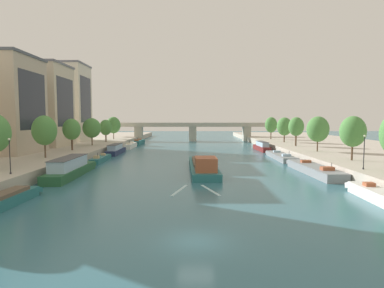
{
  "coord_description": "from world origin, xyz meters",
  "views": [
    {
      "loc": [
        -0.25,
        -21.42,
        8.4
      ],
      "look_at": [
        0.0,
        52.24,
        2.62
      ],
      "focal_mm": 29.98,
      "sensor_mm": 36.0,
      "label": 1
    }
  ],
  "objects": [
    {
      "name": "tree_right_far",
      "position": [
        25.35,
        57.28,
        6.49
      ],
      "size": [
        3.71,
        3.71,
        7.08
      ],
      "color": "brown",
      "rests_on": "quay_right"
    },
    {
      "name": "tree_left_by_lamp",
      "position": [
        -25.85,
        46.66,
        6.18
      ],
      "size": [
        3.71,
        3.71,
        6.7
      ],
      "color": "brown",
      "rests_on": "quay_left"
    },
    {
      "name": "moored_boat_left_midway",
      "position": [
        -18.62,
        55.23,
        1.0
      ],
      "size": [
        2.55,
        13.03,
        2.39
      ],
      "color": "#1E284C",
      "rests_on": "ground"
    },
    {
      "name": "tree_left_past_mid",
      "position": [
        -25.47,
        33.26,
        6.44
      ],
      "size": [
        4.09,
        4.09,
        7.23
      ],
      "color": "brown",
      "rests_on": "quay_left"
    },
    {
      "name": "quay_right",
      "position": [
        38.49,
        55.0,
        0.88
      ],
      "size": [
        36.0,
        170.0,
        1.76
      ],
      "primitive_type": "cube",
      "color": "#B7AD9E",
      "rests_on": "ground"
    },
    {
      "name": "quay_left",
      "position": [
        -38.49,
        55.0,
        0.88
      ],
      "size": [
        36.0,
        170.0,
        1.76
      ],
      "primitive_type": "cube",
      "color": "#B7AD9E",
      "rests_on": "ground"
    },
    {
      "name": "moored_boat_right_lone",
      "position": [
        18.57,
        27.63,
        0.64
      ],
      "size": [
        3.56,
        16.9,
        2.34
      ],
      "color": "gray",
      "rests_on": "ground"
    },
    {
      "name": "moored_boat_right_end",
      "position": [
        18.73,
        10.63,
        0.63
      ],
      "size": [
        2.34,
        10.71,
        2.3
      ],
      "color": "silver",
      "rests_on": "ground"
    },
    {
      "name": "moored_boat_right_upstream",
      "position": [
        18.29,
        63.33,
        1.03
      ],
      "size": [
        2.37,
        12.46,
        2.45
      ],
      "color": "maroon",
      "rests_on": "ground"
    },
    {
      "name": "wake_behind_barge",
      "position": [
        0.09,
        15.86,
        0.01
      ],
      "size": [
        5.6,
        5.96,
        0.03
      ],
      "color": "#A5D1DB",
      "rests_on": "ground"
    },
    {
      "name": "tree_right_third",
      "position": [
        25.37,
        43.73,
        6.31
      ],
      "size": [
        4.4,
        4.4,
        7.16
      ],
      "color": "brown",
      "rests_on": "quay_right"
    },
    {
      "name": "lamppost_right_bank",
      "position": [
        22.39,
        20.47,
        4.26
      ],
      "size": [
        0.28,
        0.28,
        4.56
      ],
      "color": "black",
      "rests_on": "quay_right"
    },
    {
      "name": "tree_right_midway",
      "position": [
        26.17,
        70.09,
        6.24
      ],
      "size": [
        4.24,
        4.24,
        7.08
      ],
      "color": "brown",
      "rests_on": "quay_right"
    },
    {
      "name": "moored_boat_left_gap_after",
      "position": [
        -18.05,
        24.99,
        1.21
      ],
      "size": [
        3.24,
        16.08,
        2.89
      ],
      "color": "#235633",
      "rests_on": "ground"
    },
    {
      "name": "lamppost_left_bank",
      "position": [
        -22.15,
        16.82,
        4.15
      ],
      "size": [
        0.28,
        0.28,
        4.36
      ],
      "color": "black",
      "rests_on": "quay_left"
    },
    {
      "name": "tree_right_end_of_row",
      "position": [
        25.67,
        83.58,
        6.45
      ],
      "size": [
        3.92,
        3.92,
        7.25
      ],
      "color": "brown",
      "rests_on": "quay_right"
    },
    {
      "name": "tree_right_past_mid",
      "position": [
        25.5,
        29.79,
        6.38
      ],
      "size": [
        4.02,
        4.02,
        7.11
      ],
      "color": "brown",
      "rests_on": "quay_right"
    },
    {
      "name": "tree_left_far",
      "position": [
        -25.54,
        72.41,
        5.88
      ],
      "size": [
        3.62,
        3.62,
        6.42
      ],
      "color": "brown",
      "rests_on": "quay_left"
    },
    {
      "name": "tree_left_midway",
      "position": [
        -26.16,
        84.19,
        6.36
      ],
      "size": [
        4.65,
        4.65,
        7.31
      ],
      "color": "brown",
      "rests_on": "quay_left"
    },
    {
      "name": "moored_boat_left_end",
      "position": [
        -18.08,
        85.01,
        0.69
      ],
      "size": [
        2.71,
        11.54,
        2.41
      ],
      "color": "#23666B",
      "rests_on": "ground"
    },
    {
      "name": "building_left_corner",
      "position": [
        -37.77,
        56.82,
        11.73
      ],
      "size": [
        14.07,
        12.79,
        19.91
      ],
      "color": "beige",
      "rests_on": "quay_left"
    },
    {
      "name": "building_left_middle",
      "position": [
        -37.77,
        75.18,
        13.27
      ],
      "size": [
        11.79,
        12.06,
        22.99
      ],
      "color": "beige",
      "rests_on": "quay_left"
    },
    {
      "name": "moored_boat_right_midway",
      "position": [
        18.44,
        45.79,
        0.54
      ],
      "size": [
        3.23,
        16.15,
        2.14
      ],
      "color": "gray",
      "rests_on": "ground"
    },
    {
      "name": "bridge_far",
      "position": [
        0.0,
        100.06,
        4.49
      ],
      "size": [
        64.99,
        4.4,
        6.97
      ],
      "color": "#ADA899",
      "rests_on": "ground"
    },
    {
      "name": "barge_midriver",
      "position": [
        1.52,
        29.63,
        0.88
      ],
      "size": [
        4.66,
        21.99,
        3.0
      ],
      "color": "#23666B",
      "rests_on": "ground"
    },
    {
      "name": "tree_left_end_of_row",
      "position": [
        -25.53,
        59.3,
        6.11
      ],
      "size": [
        4.49,
        4.49,
        6.84
      ],
      "color": "brown",
      "rests_on": "quay_left"
    },
    {
      "name": "moored_boat_left_far",
      "position": [
        -18.04,
        71.21,
        0.68
      ],
      "size": [
        1.98,
        11.82,
        2.39
      ],
      "color": "silver",
      "rests_on": "ground"
    },
    {
      "name": "moored_boat_left_upstream",
      "position": [
        -18.34,
        41.62,
        0.53
      ],
      "size": [
        2.04,
        11.02,
        2.09
      ],
      "color": "#23666B",
      "rests_on": "ground"
    },
    {
      "name": "ground_plane",
      "position": [
        0.0,
        0.0,
        0.0
      ],
      "size": [
        400.0,
        400.0,
        0.0
      ],
      "primitive_type": "plane",
      "color": "#336675"
    }
  ]
}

